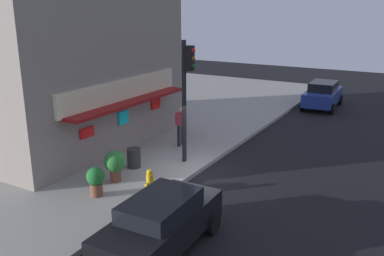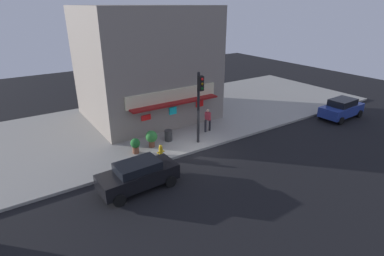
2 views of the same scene
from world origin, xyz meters
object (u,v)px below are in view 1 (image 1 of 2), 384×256
Objects in this scene: potted_plant_by_window at (96,179)px; parked_car_black at (161,223)px; pedestrian at (181,125)px; parked_car_blue at (323,94)px; fire_hydrant at (150,182)px; trash_can at (134,158)px; traffic_light at (186,86)px; potted_plant_by_doorway at (115,163)px.

parked_car_black is at bearing -111.77° from potted_plant_by_window.
pedestrian is 0.42× the size of parked_car_blue.
pedestrian reaches higher than parked_car_blue.
fire_hydrant is 0.21× the size of parked_car_black.
potted_plant_by_window is at bearing -169.49° from trash_can.
parked_car_black is (-4.12, -4.07, 0.26)m from trash_can.
parked_car_black is (-2.47, -2.13, 0.22)m from fire_hydrant.
pedestrian is at bearing 37.65° from traffic_light.
parked_car_black reaches higher than trash_can.
parked_car_blue reaches higher than potted_plant_by_doorway.
potted_plant_by_window reaches higher than fire_hydrant.
potted_plant_by_doorway reaches higher than trash_can.
parked_car_blue reaches higher than trash_can.
traffic_light is at bearing -21.88° from potted_plant_by_doorway.
parked_car_blue reaches higher than potted_plant_by_window.
parked_car_black is at bearing -125.23° from potted_plant_by_doorway.
pedestrian is at bearing 162.38° from parked_car_blue.
parked_car_black is at bearing -135.36° from trash_can.
potted_plant_by_doorway reaches higher than fire_hydrant.
fire_hydrant is (-3.22, -0.47, -2.71)m from traffic_light.
parked_car_black is at bearing -139.28° from fire_hydrant.
fire_hydrant is at bearing 40.72° from parked_car_black.
parked_car_blue is 1.01× the size of parked_car_black.
traffic_light is 13.55m from parked_car_blue.
fire_hydrant is 1.13× the size of trash_can.
pedestrian reaches higher than parked_car_black.
potted_plant_by_window is (-1.26, -0.23, -0.11)m from potted_plant_by_doorway.
traffic_light is 2.79× the size of pedestrian.
potted_plant_by_window is 17.69m from parked_car_blue.
parked_car_blue is at bearing -10.68° from potted_plant_by_window.
parked_car_black is at bearing -179.13° from parked_car_blue.
trash_can is at bearing 44.64° from parked_car_black.
pedestrian is at bearing 1.34° from potted_plant_by_doorway.
parked_car_blue is (16.13, -3.51, -0.01)m from potted_plant_by_doorway.
fire_hydrant is 1.71m from potted_plant_by_doorway.
parked_car_black is (-2.69, -3.80, -0.05)m from potted_plant_by_doorway.
parked_car_blue reaches higher than parked_car_black.
potted_plant_by_doorway is 4.65m from parked_car_black.
trash_can is 2.75m from potted_plant_by_window.
parked_car_black reaches higher than potted_plant_by_doorway.
potted_plant_by_doorway is at bearing 82.78° from fire_hydrant.
potted_plant_by_doorway is 0.28× the size of parked_car_black.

